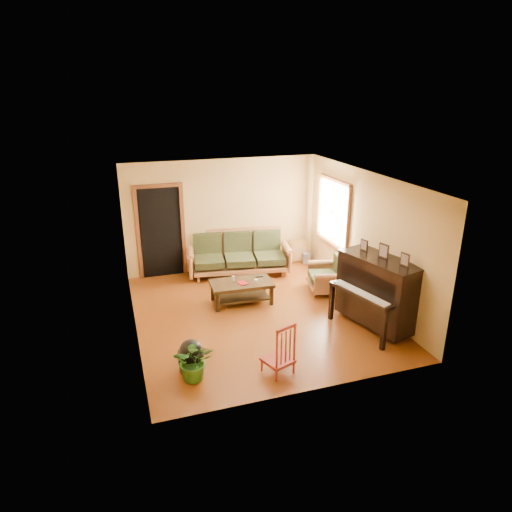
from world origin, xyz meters
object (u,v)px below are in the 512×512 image
object	(u,v)px
footstool	(191,359)
piano	(377,293)
red_chair	(278,348)
potted_plant	(194,360)
sofa	(239,254)
coffee_table	(242,292)
ceramic_crock	(307,258)
armchair	(326,273)

from	to	relation	value
footstool	piano	bearing A→B (deg)	5.47
footstool	red_chair	xyz separation A→B (m)	(1.23, -0.47, 0.24)
potted_plant	red_chair	bearing A→B (deg)	-9.94
sofa	piano	xyz separation A→B (m)	(1.65, -3.14, 0.16)
coffee_table	red_chair	bearing A→B (deg)	-93.70
piano	red_chair	distance (m)	2.34
sofa	ceramic_crock	size ratio (longest dim) A/B	8.84
coffee_table	ceramic_crock	size ratio (longest dim) A/B	4.65
red_chair	potted_plant	size ratio (longest dim) A/B	1.32
ceramic_crock	sofa	bearing A→B (deg)	-174.74
sofa	red_chair	bearing A→B (deg)	-88.78
piano	red_chair	xyz separation A→B (m)	(-2.18, -0.80, -0.23)
piano	footstool	size ratio (longest dim) A/B	3.74
sofa	piano	world-z (taller)	piano
coffee_table	potted_plant	bearing A→B (deg)	-121.46
piano	potted_plant	bearing A→B (deg)	174.96
sofa	coffee_table	bearing A→B (deg)	-95.43
piano	footstool	world-z (taller)	piano
piano	potted_plant	world-z (taller)	piano
sofa	coffee_table	world-z (taller)	sofa
armchair	footstool	distance (m)	3.80
armchair	red_chair	world-z (taller)	red_chair
piano	ceramic_crock	world-z (taller)	piano
armchair	piano	size ratio (longest dim) A/B	0.56
armchair	footstool	bearing A→B (deg)	-134.41
ceramic_crock	potted_plant	bearing A→B (deg)	-132.34
ceramic_crock	coffee_table	bearing A→B (deg)	-143.10
armchair	coffee_table	bearing A→B (deg)	-166.89
coffee_table	footstool	bearing A→B (deg)	-124.62
red_chair	potted_plant	distance (m)	1.25
potted_plant	armchair	bearing A→B (deg)	34.75
coffee_table	red_chair	xyz separation A→B (m)	(-0.16, -2.49, 0.21)
red_chair	ceramic_crock	bearing A→B (deg)	40.43
sofa	piano	size ratio (longest dim) A/B	1.56
sofa	footstool	size ratio (longest dim) A/B	5.84
footstool	sofa	bearing A→B (deg)	63.06
armchair	red_chair	size ratio (longest dim) A/B	0.97
coffee_table	piano	distance (m)	2.67
piano	footstool	xyz separation A→B (m)	(-3.41, -0.33, -0.47)
piano	armchair	bearing A→B (deg)	81.36
sofa	footstool	distance (m)	3.90
sofa	armchair	world-z (taller)	sofa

